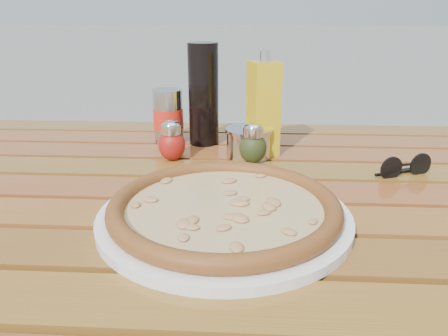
# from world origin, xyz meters

# --- Properties ---
(table) EXTENTS (1.40, 0.90, 0.75)m
(table) POSITION_xyz_m (0.00, -0.00, 0.67)
(table) COLOR #391C0D
(table) RESTS_ON ground
(plate) EXTENTS (0.40, 0.40, 0.01)m
(plate) POSITION_xyz_m (0.01, -0.12, 0.76)
(plate) COLOR white
(plate) RESTS_ON table
(pizza) EXTENTS (0.35, 0.35, 0.03)m
(pizza) POSITION_xyz_m (0.01, -0.12, 0.77)
(pizza) COLOR beige
(pizza) RESTS_ON plate
(pepper_shaker) EXTENTS (0.06, 0.06, 0.08)m
(pepper_shaker) POSITION_xyz_m (-0.11, 0.15, 0.79)
(pepper_shaker) COLOR #AE1C13
(pepper_shaker) RESTS_ON table
(oregano_shaker) EXTENTS (0.06, 0.06, 0.08)m
(oregano_shaker) POSITION_xyz_m (0.05, 0.14, 0.79)
(oregano_shaker) COLOR #323C18
(oregano_shaker) RESTS_ON table
(dark_bottle) EXTENTS (0.08, 0.08, 0.22)m
(dark_bottle) POSITION_xyz_m (-0.06, 0.27, 0.86)
(dark_bottle) COLOR black
(dark_bottle) RESTS_ON table
(soda_can) EXTENTS (0.09, 0.09, 0.12)m
(soda_can) POSITION_xyz_m (-0.14, 0.27, 0.81)
(soda_can) COLOR #BCBCC1
(soda_can) RESTS_ON table
(olive_oil_cruet) EXTENTS (0.07, 0.07, 0.21)m
(olive_oil_cruet) POSITION_xyz_m (0.07, 0.20, 0.85)
(olive_oil_cruet) COLOR gold
(olive_oil_cruet) RESTS_ON table
(parmesan_tin) EXTENTS (0.13, 0.13, 0.07)m
(parmesan_tin) POSITION_xyz_m (0.04, 0.18, 0.78)
(parmesan_tin) COLOR silver
(parmesan_tin) RESTS_ON table
(sunglasses) EXTENTS (0.11, 0.06, 0.04)m
(sunglasses) POSITION_xyz_m (0.33, 0.08, 0.77)
(sunglasses) COLOR black
(sunglasses) RESTS_ON table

